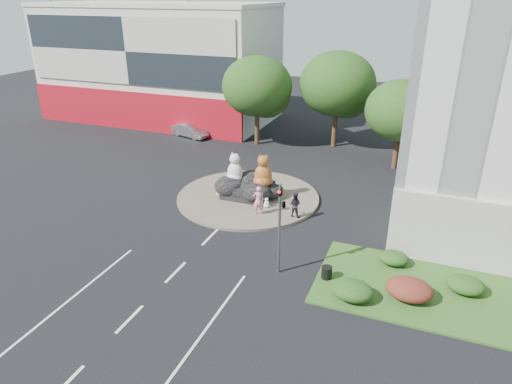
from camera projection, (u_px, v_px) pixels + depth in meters
ground at (176, 272)px, 23.84m from camera, size 120.00×120.00×0.00m
roundabout_island at (248, 197)px, 32.32m from camera, size 10.00×10.00×0.20m
rock_plinth at (248, 190)px, 32.10m from camera, size 3.20×2.60×0.90m
shophouse_block at (160, 62)px, 51.14m from camera, size 25.20×12.30×17.40m
grass_verge at (420, 290)px, 22.37m from camera, size 10.00×6.00×0.12m
tree_left at (258, 89)px, 41.83m from camera, size 6.46×6.46×8.27m
tree_mid at (338, 87)px, 41.07m from camera, size 6.84×6.84×8.76m
tree_right at (402, 113)px, 36.04m from camera, size 5.70×5.70×7.30m
hedge_near_green at (352, 290)px, 21.46m from camera, size 2.00×1.60×0.90m
hedge_red at (409, 289)px, 21.46m from camera, size 2.20×1.76×0.99m
hedge_mid_green at (466, 285)px, 21.94m from camera, size 1.80×1.44×0.81m
hedge_back_green at (393, 258)px, 24.23m from camera, size 1.60×1.28×0.72m
traffic_light at (282, 210)px, 22.38m from camera, size 0.44×1.24×5.00m
street_lamp at (453, 172)px, 24.54m from camera, size 2.34×0.22×8.06m
cat_white at (235, 167)px, 31.93m from camera, size 1.54×1.42×2.17m
cat_tabby at (263, 170)px, 31.17m from camera, size 1.67×1.54×2.34m
kitten_calico at (220, 190)px, 31.98m from camera, size 0.80×0.79×1.00m
kitten_white at (267, 202)px, 30.45m from camera, size 0.56×0.56×0.71m
pedestrian_pink at (258, 200)px, 29.28m from camera, size 0.84×0.73×1.94m
pedestrian_dark at (295, 205)px, 28.99m from camera, size 0.86×0.69×1.67m
parked_car at (190, 130)px, 45.75m from camera, size 4.27×2.39×1.33m
litter_bin at (327, 272)px, 23.05m from camera, size 0.68×0.68×0.65m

